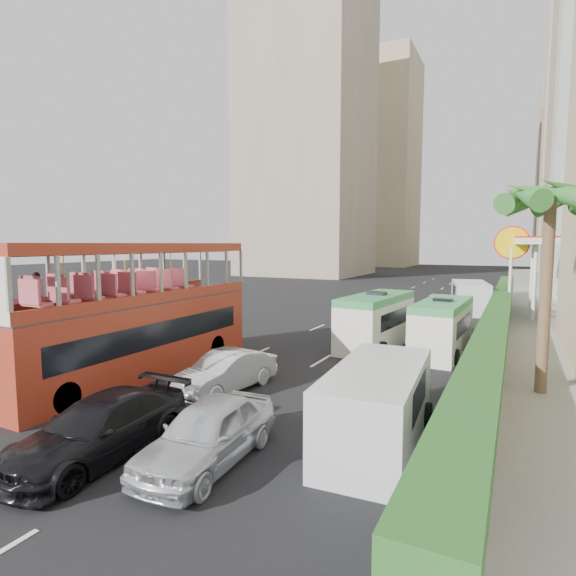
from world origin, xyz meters
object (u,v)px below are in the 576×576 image
Objects in this scene: van_asset at (406,329)px; minibus_far at (442,328)px; panel_van_far at (470,297)px; minibus_near at (376,321)px; car_silver_lane_b at (209,463)px; panel_van_near at (377,406)px; car_black at (102,456)px; double_decker_bus at (136,309)px; shell_station at (567,278)px; palm_tree at (545,295)px; car_silver_lane_a at (226,391)px.

minibus_far reaches higher than van_asset.
minibus_near is at bearing -112.82° from panel_van_far.
panel_van_far is at bearing 80.11° from car_silver_lane_b.
panel_van_near is (2.72, -15.76, 1.00)m from van_asset.
car_black is (-2.46, -0.90, 0.00)m from car_silver_lane_b.
car_black is 19.55m from van_asset.
minibus_near is 1.15× the size of panel_van_near.
shell_station is (16.00, 23.00, 0.22)m from double_decker_bus.
palm_tree is (7.01, 8.53, 3.38)m from car_silver_lane_b.
car_silver_lane_b is at bearing -108.49° from shell_station.
car_black is 0.60× the size of shell_station.
car_black is at bearing -112.04° from panel_van_far.
panel_van_far is (2.70, 8.89, 1.11)m from van_asset.
van_asset is at bearing 85.27° from car_silver_lane_b.
van_asset is 16.02m from panel_van_near.
minibus_near is 10.96m from panel_van_near.
shell_station is (11.78, 23.16, 2.75)m from car_silver_lane_a.
panel_van_far is (3.03, 14.12, -0.17)m from minibus_near.
shell_station is (9.21, 27.53, 2.75)m from car_silver_lane_b.
double_decker_bus is at bearing -124.37° from panel_van_far.
panel_van_far reaches higher than van_asset.
panel_van_near is at bearing -87.36° from minibus_far.
car_silver_lane_b is (6.79, -4.53, -2.53)m from double_decker_bus.
minibus_far reaches higher than car_silver_lane_b.
palm_tree is at bearing 16.16° from double_decker_bus.
car_silver_lane_a is at bearing 117.26° from car_silver_lane_b.
car_silver_lane_b reaches higher than van_asset.
car_silver_lane_a is 14.38m from van_asset.
car_black is at bearing -97.51° from van_asset.
shell_station reaches higher than minibus_far.
car_silver_lane_b is at bearing -129.38° from palm_tree.
car_silver_lane_a is 0.85× the size of van_asset.
double_decker_bus is 2.69× the size of car_silver_lane_a.
car_black is at bearing -163.16° from car_silver_lane_b.
car_silver_lane_b is at bearing -90.34° from van_asset.
palm_tree reaches higher than minibus_near.
palm_tree is 19.14m from shell_station.
van_asset is at bearing -117.63° from panel_van_far.
car_silver_lane_a is 26.13m from shell_station.
palm_tree is (6.53, -9.89, 3.38)m from van_asset.
car_silver_lane_b is at bearing -143.94° from panel_van_near.
minibus_near reaches higher than car_black.
van_asset is (3.06, 14.05, 0.00)m from car_silver_lane_a.
car_silver_lane_a is at bearing 90.13° from car_black.
car_silver_lane_a is 0.73× the size of panel_van_far.
palm_tree is at bearing 31.45° from car_silver_lane_a.
panel_van_far is (3.18, 27.31, 1.11)m from car_silver_lane_b.
minibus_far is 10.54m from panel_van_near.
panel_van_far is at bearing 83.89° from car_silver_lane_a.
double_decker_bus is at bearing -163.84° from palm_tree.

